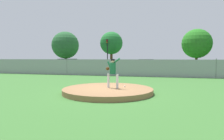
% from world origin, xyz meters
% --- Properties ---
extents(ground_plane, '(80.00, 80.00, 0.00)m').
position_xyz_m(ground_plane, '(0.00, 6.00, 0.00)').
color(ground_plane, '#386B2D').
extents(asphalt_strip, '(44.00, 7.00, 0.01)m').
position_xyz_m(asphalt_strip, '(0.00, 14.50, 0.00)').
color(asphalt_strip, '#2B2B2D').
rests_on(asphalt_strip, ground_plane).
extents(pitchers_mound, '(4.83, 4.83, 0.26)m').
position_xyz_m(pitchers_mound, '(0.00, 0.00, 0.13)').
color(pitchers_mound, olive).
rests_on(pitchers_mound, ground_plane).
extents(pitcher_youth, '(0.82, 0.32, 1.63)m').
position_xyz_m(pitcher_youth, '(0.24, 0.12, 1.22)').
color(pitcher_youth, silver).
rests_on(pitcher_youth, pitchers_mound).
extents(baseball, '(0.07, 0.07, 0.07)m').
position_xyz_m(baseball, '(0.78, 0.69, 0.30)').
color(baseball, white).
rests_on(baseball, pitchers_mound).
extents(chainlink_fence, '(37.90, 0.07, 1.83)m').
position_xyz_m(chainlink_fence, '(0.00, 10.00, 0.87)').
color(chainlink_fence, gray).
rests_on(chainlink_fence, ground_plane).
extents(parked_car_navy, '(2.13, 4.20, 1.73)m').
position_xyz_m(parked_car_navy, '(0.81, 14.08, 0.81)').
color(parked_car_navy, '#161E4C').
rests_on(parked_car_navy, ground_plane).
extents(parked_car_charcoal, '(2.09, 4.39, 1.77)m').
position_xyz_m(parked_car_charcoal, '(-9.86, 14.65, 0.83)').
color(parked_car_charcoal, '#232328').
rests_on(parked_car_charcoal, ground_plane).
extents(parked_car_red, '(2.14, 4.18, 1.63)m').
position_xyz_m(parked_car_red, '(4.53, 14.27, 0.77)').
color(parked_car_red, '#A81919').
rests_on(parked_car_red, ground_plane).
extents(traffic_light_near, '(0.28, 0.46, 4.69)m').
position_xyz_m(traffic_light_near, '(-5.47, 19.01, 3.21)').
color(traffic_light_near, black).
rests_on(traffic_light_near, ground_plane).
extents(tree_bushy_near, '(5.15, 5.15, 6.90)m').
position_xyz_m(tree_bushy_near, '(-15.42, 24.67, 4.32)').
color(tree_bushy_near, '#4C331E').
rests_on(tree_bushy_near, ground_plane).
extents(tree_tall_centre, '(3.77, 3.77, 6.26)m').
position_xyz_m(tree_tall_centre, '(-5.69, 22.28, 4.34)').
color(tree_tall_centre, '#4C331E').
rests_on(tree_tall_centre, ground_plane).
extents(tree_leaning_west, '(4.63, 4.63, 6.47)m').
position_xyz_m(tree_leaning_west, '(7.87, 24.00, 4.14)').
color(tree_leaning_west, '#4C331E').
rests_on(tree_leaning_west, ground_plane).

